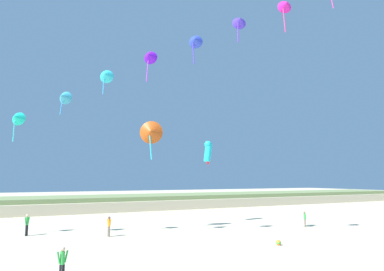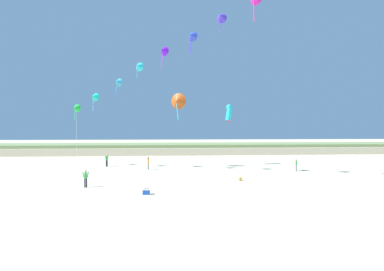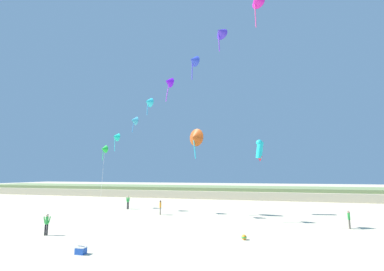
{
  "view_description": "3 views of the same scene",
  "coord_description": "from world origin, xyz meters",
  "px_view_note": "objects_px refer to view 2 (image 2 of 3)",
  "views": [
    {
      "loc": [
        -12.99,
        -11.21,
        4.68
      ],
      "look_at": [
        -1.32,
        12.13,
        7.97
      ],
      "focal_mm": 32.0,
      "sensor_mm": 36.0,
      "label": 1
    },
    {
      "loc": [
        -3.53,
        -21.48,
        5.3
      ],
      "look_at": [
        -0.94,
        12.93,
        4.48
      ],
      "focal_mm": 28.0,
      "sensor_mm": 36.0,
      "label": 2
    },
    {
      "loc": [
        4.84,
        -11.02,
        4.62
      ],
      "look_at": [
        -0.66,
        10.08,
        7.89
      ],
      "focal_mm": 24.0,
      "sensor_mm": 36.0,
      "label": 3
    }
  ],
  "objects_px": {
    "beach_cooler": "(146,192)",
    "large_kite_low_lead": "(178,101)",
    "person_far_left": "(296,164)",
    "person_near_left": "(86,177)",
    "large_kite_mid_trail": "(229,113)",
    "person_mid_center": "(148,162)",
    "beach_ball": "(240,179)",
    "person_near_right": "(107,159)"
  },
  "relations": [
    {
      "from": "beach_cooler",
      "to": "beach_ball",
      "type": "relative_size",
      "value": 1.59
    },
    {
      "from": "large_kite_mid_trail",
      "to": "beach_cooler",
      "type": "xyz_separation_m",
      "value": [
        -10.36,
        -18.25,
        -7.32
      ]
    },
    {
      "from": "large_kite_mid_trail",
      "to": "beach_ball",
      "type": "height_order",
      "value": "large_kite_mid_trail"
    },
    {
      "from": "large_kite_mid_trail",
      "to": "person_mid_center",
      "type": "bearing_deg",
      "value": -162.56
    },
    {
      "from": "person_mid_center",
      "to": "beach_cooler",
      "type": "height_order",
      "value": "person_mid_center"
    },
    {
      "from": "beach_cooler",
      "to": "large_kite_low_lead",
      "type": "bearing_deg",
      "value": 79.41
    },
    {
      "from": "large_kite_low_lead",
      "to": "large_kite_mid_trail",
      "type": "height_order",
      "value": "large_kite_low_lead"
    },
    {
      "from": "person_mid_center",
      "to": "beach_ball",
      "type": "bearing_deg",
      "value": -42.19
    },
    {
      "from": "person_near_left",
      "to": "large_kite_mid_trail",
      "type": "relative_size",
      "value": 0.6
    },
    {
      "from": "beach_cooler",
      "to": "beach_ball",
      "type": "height_order",
      "value": "beach_cooler"
    },
    {
      "from": "person_mid_center",
      "to": "large_kite_mid_trail",
      "type": "bearing_deg",
      "value": 17.44
    },
    {
      "from": "person_near_right",
      "to": "large_kite_low_lead",
      "type": "bearing_deg",
      "value": -14.22
    },
    {
      "from": "large_kite_low_lead",
      "to": "person_mid_center",
      "type": "bearing_deg",
      "value": -165.83
    },
    {
      "from": "person_far_left",
      "to": "person_near_right",
      "type": "bearing_deg",
      "value": 165.26
    },
    {
      "from": "person_near_right",
      "to": "beach_ball",
      "type": "xyz_separation_m",
      "value": [
        15.87,
        -12.42,
        -0.83
      ]
    },
    {
      "from": "large_kite_low_lead",
      "to": "person_near_right",
      "type": "bearing_deg",
      "value": 165.78
    },
    {
      "from": "person_mid_center",
      "to": "large_kite_mid_trail",
      "type": "relative_size",
      "value": 0.61
    },
    {
      "from": "beach_ball",
      "to": "large_kite_low_lead",
      "type": "bearing_deg",
      "value": 121.47
    },
    {
      "from": "beach_ball",
      "to": "person_near_left",
      "type": "bearing_deg",
      "value": -170.53
    },
    {
      "from": "person_near_left",
      "to": "person_mid_center",
      "type": "xyz_separation_m",
      "value": [
        4.76,
        11.42,
        0.01
      ]
    },
    {
      "from": "person_far_left",
      "to": "large_kite_low_lead",
      "type": "height_order",
      "value": "large_kite_low_lead"
    },
    {
      "from": "large_kite_low_lead",
      "to": "beach_ball",
      "type": "distance_m",
      "value": 14.57
    },
    {
      "from": "large_kite_mid_trail",
      "to": "person_near_left",
      "type": "bearing_deg",
      "value": -136.95
    },
    {
      "from": "person_near_right",
      "to": "person_far_left",
      "type": "height_order",
      "value": "person_near_right"
    },
    {
      "from": "person_mid_center",
      "to": "person_near_right",
      "type": "bearing_deg",
      "value": 150.0
    },
    {
      "from": "person_mid_center",
      "to": "large_kite_mid_trail",
      "type": "distance_m",
      "value": 13.52
    },
    {
      "from": "large_kite_low_lead",
      "to": "beach_cooler",
      "type": "xyz_separation_m",
      "value": [
        -2.93,
        -15.68,
        -8.71
      ]
    },
    {
      "from": "person_near_left",
      "to": "person_mid_center",
      "type": "height_order",
      "value": "person_mid_center"
    },
    {
      "from": "person_far_left",
      "to": "large_kite_mid_trail",
      "type": "height_order",
      "value": "large_kite_mid_trail"
    },
    {
      "from": "beach_ball",
      "to": "beach_cooler",
      "type": "bearing_deg",
      "value": -147.53
    },
    {
      "from": "large_kite_mid_trail",
      "to": "beach_cooler",
      "type": "bearing_deg",
      "value": -119.59
    },
    {
      "from": "person_near_left",
      "to": "person_far_left",
      "type": "bearing_deg",
      "value": 20.06
    },
    {
      "from": "beach_ball",
      "to": "person_far_left",
      "type": "bearing_deg",
      "value": 35.3
    },
    {
      "from": "person_near_left",
      "to": "beach_ball",
      "type": "distance_m",
      "value": 14.89
    },
    {
      "from": "large_kite_low_lead",
      "to": "large_kite_mid_trail",
      "type": "bearing_deg",
      "value": 19.08
    },
    {
      "from": "beach_cooler",
      "to": "person_far_left",
      "type": "bearing_deg",
      "value": 33.87
    },
    {
      "from": "person_far_left",
      "to": "large_kite_low_lead",
      "type": "xyz_separation_m",
      "value": [
        -14.58,
        3.93,
        8.06
      ]
    },
    {
      "from": "person_mid_center",
      "to": "large_kite_low_lead",
      "type": "xyz_separation_m",
      "value": [
        3.82,
        0.96,
        8.0
      ]
    },
    {
      "from": "beach_ball",
      "to": "large_kite_mid_trail",
      "type": "bearing_deg",
      "value": 83.85
    },
    {
      "from": "person_near_left",
      "to": "person_near_right",
      "type": "relative_size",
      "value": 0.91
    },
    {
      "from": "person_near_right",
      "to": "beach_cooler",
      "type": "xyz_separation_m",
      "value": [
        6.86,
        -18.16,
        -0.79
      ]
    },
    {
      "from": "person_near_right",
      "to": "large_kite_low_lead",
      "type": "height_order",
      "value": "large_kite_low_lead"
    }
  ]
}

